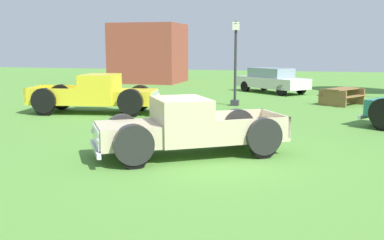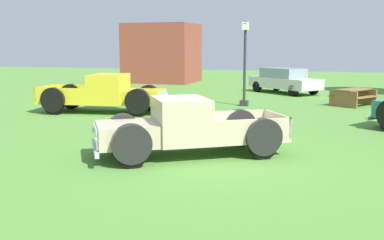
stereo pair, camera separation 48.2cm
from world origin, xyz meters
TOP-DOWN VIEW (x-y plane):
  - ground_plane at (0.00, 0.00)m, footprint 80.00×80.00m
  - pickup_truck_foreground at (-0.60, -0.43)m, footprint 4.93×3.96m
  - pickup_truck_behind_right at (-5.72, 5.83)m, footprint 5.42×2.70m
  - sedan_distant_a at (0.29, 15.89)m, footprint 4.50×4.14m
  - lamp_post_near at (-0.86, 9.60)m, footprint 0.36×0.36m
  - picnic_table at (3.93, 11.12)m, footprint 2.23×2.32m
  - trash_can at (-1.03, 3.32)m, footprint 0.59×0.59m
  - brick_pavilion at (-9.49, 21.59)m, footprint 5.01×4.38m

SIDE VIEW (x-z plane):
  - ground_plane at x=0.00m, z-range 0.00..0.00m
  - trash_can at x=-1.03m, z-range 0.00..0.95m
  - picnic_table at x=3.93m, z-range 0.10..0.88m
  - pickup_truck_foreground at x=-0.60m, z-range -0.03..1.43m
  - pickup_truck_behind_right at x=-5.72m, z-range -0.04..1.55m
  - sedan_distant_a at x=0.29m, z-range 0.04..1.49m
  - lamp_post_near at x=-0.86m, z-range 0.10..3.96m
  - brick_pavilion at x=-9.49m, z-range 0.00..4.38m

